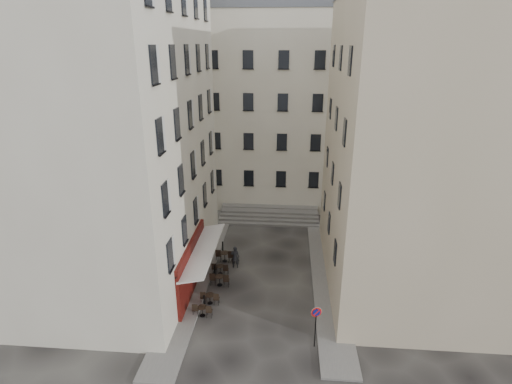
# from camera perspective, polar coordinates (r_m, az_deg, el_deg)

# --- Properties ---
(ground) EXTENTS (90.00, 90.00, 0.00)m
(ground) POSITION_cam_1_polar(r_m,az_deg,el_deg) (26.13, 0.36, -15.36)
(ground) COLOR black
(ground) RESTS_ON ground
(sidewalk_left) EXTENTS (2.00, 22.00, 0.12)m
(sidewalk_left) POSITION_cam_1_polar(r_m,az_deg,el_deg) (30.01, -7.77, -10.25)
(sidewalk_left) COLOR slate
(sidewalk_left) RESTS_ON ground
(sidewalk_right) EXTENTS (2.00, 18.00, 0.12)m
(sidewalk_right) POSITION_cam_1_polar(r_m,az_deg,el_deg) (28.68, 10.05, -11.97)
(sidewalk_right) COLOR slate
(sidewalk_right) RESTS_ON ground
(building_left) EXTENTS (12.20, 16.20, 20.60)m
(building_left) POSITION_cam_1_polar(r_m,az_deg,el_deg) (27.43, -21.76, 8.57)
(building_left) COLOR beige
(building_left) RESTS_ON ground
(building_right) EXTENTS (12.20, 14.20, 18.60)m
(building_right) POSITION_cam_1_polar(r_m,az_deg,el_deg) (26.85, 24.12, 5.80)
(building_right) COLOR tan
(building_right) RESTS_ON ground
(building_back) EXTENTS (18.20, 10.20, 18.60)m
(building_back) POSITION_cam_1_polar(r_m,az_deg,el_deg) (40.64, 1.07, 12.02)
(building_back) COLOR beige
(building_back) RESTS_ON ground
(cafe_storefront) EXTENTS (1.74, 7.30, 3.50)m
(cafe_storefront) POSITION_cam_1_polar(r_m,az_deg,el_deg) (26.54, -8.94, -10.17)
(cafe_storefront) COLOR #450B09
(cafe_storefront) RESTS_ON ground
(stone_steps) EXTENTS (9.00, 3.15, 0.80)m
(stone_steps) POSITION_cam_1_polar(r_m,az_deg,el_deg) (36.87, 1.88, -3.35)
(stone_steps) COLOR #605E5B
(stone_steps) RESTS_ON ground
(bollard_near) EXTENTS (0.12, 0.12, 0.98)m
(bollard_near) POSITION_cam_1_polar(r_m,az_deg,el_deg) (25.43, -7.41, -15.24)
(bollard_near) COLOR black
(bollard_near) RESTS_ON ground
(bollard_mid) EXTENTS (0.12, 0.12, 0.98)m
(bollard_mid) POSITION_cam_1_polar(r_m,az_deg,el_deg) (28.28, -5.94, -11.14)
(bollard_mid) COLOR black
(bollard_mid) RESTS_ON ground
(bollard_far) EXTENTS (0.12, 0.12, 0.98)m
(bollard_far) POSITION_cam_1_polar(r_m,az_deg,el_deg) (31.26, -4.78, -7.79)
(bollard_far) COLOR black
(bollard_far) RESTS_ON ground
(no_parking_sign) EXTENTS (0.55, 0.19, 2.49)m
(no_parking_sign) POSITION_cam_1_polar(r_m,az_deg,el_deg) (22.10, 8.56, -17.55)
(no_parking_sign) COLOR black
(no_parking_sign) RESTS_ON ground
(bistro_table_a) EXTENTS (1.19, 0.56, 0.83)m
(bistro_table_a) POSITION_cam_1_polar(r_m,az_deg,el_deg) (24.92, -7.66, -16.37)
(bistro_table_a) COLOR black
(bistro_table_a) RESTS_ON ground
(bistro_table_b) EXTENTS (1.19, 0.56, 0.83)m
(bistro_table_b) POSITION_cam_1_polar(r_m,az_deg,el_deg) (25.86, -6.59, -14.78)
(bistro_table_b) COLOR black
(bistro_table_b) RESTS_ON ground
(bistro_table_c) EXTENTS (1.31, 0.61, 0.92)m
(bistro_table_c) POSITION_cam_1_polar(r_m,az_deg,el_deg) (27.43, -5.21, -12.33)
(bistro_table_c) COLOR black
(bistro_table_c) RESTS_ON ground
(bistro_table_d) EXTENTS (1.19, 0.56, 0.84)m
(bistro_table_d) POSITION_cam_1_polar(r_m,az_deg,el_deg) (28.66, -5.13, -10.87)
(bistro_table_d) COLOR black
(bistro_table_d) RESTS_ON ground
(bistro_table_e) EXTENTS (1.36, 0.64, 0.95)m
(bistro_table_e) POSITION_cam_1_polar(r_m,az_deg,el_deg) (30.10, -4.47, -9.06)
(bistro_table_e) COLOR black
(bistro_table_e) RESTS_ON ground
(pedestrian) EXTENTS (0.62, 0.41, 1.69)m
(pedestrian) POSITION_cam_1_polar(r_m,az_deg,el_deg) (29.15, -3.00, -9.27)
(pedestrian) COLOR black
(pedestrian) RESTS_ON ground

